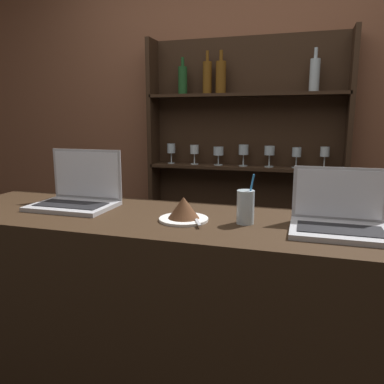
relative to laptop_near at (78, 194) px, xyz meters
The scene contains 7 objects.
bar_counter 0.76m from the laptop_near, ahead, with size 2.11×0.56×0.99m.
back_wall 1.37m from the laptop_near, 66.97° to the left, with size 7.00×0.06×2.70m.
back_shelf 1.27m from the laptop_near, 64.52° to the left, with size 1.32×0.18×1.91m.
laptop_near is the anchor object (origin of this frame).
laptop_far 1.08m from the laptop_near, ahead, with size 0.32×0.25×0.21m.
cake_plate 0.53m from the laptop_near, 10.23° to the right, with size 0.19×0.19×0.09m.
water_glass 0.75m from the laptop_near, ahead, with size 0.06×0.06×0.18m.
Camera 1 is at (0.43, -1.06, 1.37)m, focal length 35.00 mm.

